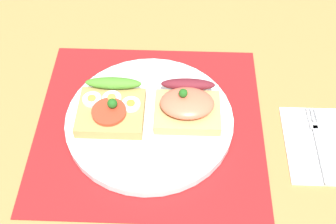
{
  "coord_description": "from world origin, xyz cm",
  "views": [
    {
      "loc": [
        4.52,
        -42.49,
        56.0
      ],
      "look_at": [
        3.0,
        0.0,
        3.3
      ],
      "focal_mm": 45.79,
      "sensor_mm": 36.0,
      "label": 1
    }
  ],
  "objects_px": {
    "napkin": "(324,144)",
    "sandwich_egg_tomato": "(111,108)",
    "plate": "(150,120)",
    "fork": "(318,141)",
    "sandwich_salmon": "(187,105)"
  },
  "relations": [
    {
      "from": "napkin",
      "to": "plate",
      "type": "bearing_deg",
      "value": 173.39
    },
    {
      "from": "sandwich_egg_tomato",
      "to": "napkin",
      "type": "height_order",
      "value": "sandwich_egg_tomato"
    },
    {
      "from": "sandwich_egg_tomato",
      "to": "fork",
      "type": "xyz_separation_m",
      "value": [
        0.33,
        -0.04,
        -0.02
      ]
    },
    {
      "from": "plate",
      "to": "sandwich_egg_tomato",
      "type": "bearing_deg",
      "value": 174.87
    },
    {
      "from": "sandwich_egg_tomato",
      "to": "fork",
      "type": "relative_size",
      "value": 0.74
    },
    {
      "from": "napkin",
      "to": "fork",
      "type": "xyz_separation_m",
      "value": [
        -0.01,
        0.0,
        0.0
      ]
    },
    {
      "from": "plate",
      "to": "sandwich_salmon",
      "type": "distance_m",
      "value": 0.07
    },
    {
      "from": "plate",
      "to": "sandwich_egg_tomato",
      "type": "distance_m",
      "value": 0.06
    },
    {
      "from": "napkin",
      "to": "sandwich_egg_tomato",
      "type": "bearing_deg",
      "value": 173.66
    },
    {
      "from": "sandwich_egg_tomato",
      "to": "sandwich_salmon",
      "type": "height_order",
      "value": "sandwich_salmon"
    },
    {
      "from": "sandwich_egg_tomato",
      "to": "sandwich_salmon",
      "type": "distance_m",
      "value": 0.12
    },
    {
      "from": "sandwich_salmon",
      "to": "fork",
      "type": "height_order",
      "value": "sandwich_salmon"
    },
    {
      "from": "sandwich_salmon",
      "to": "fork",
      "type": "bearing_deg",
      "value": -11.49
    },
    {
      "from": "plate",
      "to": "napkin",
      "type": "distance_m",
      "value": 0.28
    },
    {
      "from": "sandwich_salmon",
      "to": "napkin",
      "type": "xyz_separation_m",
      "value": [
        0.22,
        -0.04,
        -0.03
      ]
    }
  ]
}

